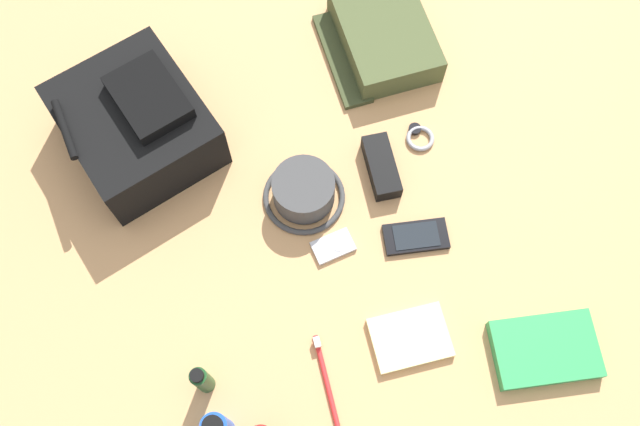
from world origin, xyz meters
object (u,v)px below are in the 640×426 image
(bucket_hat, at_px, (304,191))
(cell_phone, at_px, (416,237))
(backpack, at_px, (137,124))
(sunglasses_case, at_px, (381,167))
(shampoo_bottle, at_px, (202,380))
(toiletry_pouch, at_px, (382,36))
(notepad, at_px, (410,338))
(paperback_novel, at_px, (545,350))
(toothbrush, at_px, (326,378))
(wristwatch, at_px, (419,137))
(media_player, at_px, (332,247))

(bucket_hat, relative_size, cell_phone, 1.19)
(backpack, bearing_deg, sunglasses_case, -122.33)
(backpack, height_order, cell_phone, backpack)
(shampoo_bottle, bearing_deg, backpack, -6.36)
(backpack, xyz_separation_m, cell_phone, (-0.45, -0.44, -0.07))
(toiletry_pouch, height_order, notepad, toiletry_pouch)
(paperback_novel, relative_size, toothbrush, 1.24)
(backpack, bearing_deg, toiletry_pouch, -88.91)
(bucket_hat, height_order, wristwatch, bucket_hat)
(cell_phone, distance_m, media_player, 0.18)
(wristwatch, xyz_separation_m, sunglasses_case, (-0.04, 0.11, 0.01))
(backpack, bearing_deg, bucket_hat, -135.47)
(toothbrush, relative_size, sunglasses_case, 1.33)
(bucket_hat, bearing_deg, shampoo_bottle, 130.66)
(notepad, bearing_deg, sunglasses_case, -6.78)
(bucket_hat, height_order, media_player, bucket_hat)
(paperback_novel, height_order, cell_phone, paperback_novel)
(toothbrush, bearing_deg, wristwatch, -45.98)
(notepad, bearing_deg, bucket_hat, 21.07)
(shampoo_bottle, bearing_deg, notepad, -101.52)
(notepad, bearing_deg, media_player, 24.86)
(backpack, xyz_separation_m, sunglasses_case, (-0.28, -0.44, -0.05))
(toiletry_pouch, xyz_separation_m, cell_phone, (-0.46, 0.14, -0.03))
(bucket_hat, xyz_separation_m, media_player, (-0.13, -0.01, -0.03))
(backpack, relative_size, toothbrush, 1.88)
(toothbrush, relative_size, notepad, 1.24)
(backpack, relative_size, paperback_novel, 1.52)
(bucket_hat, xyz_separation_m, shampoo_bottle, (-0.28, 0.33, 0.03))
(paperback_novel, height_order, notepad, paperback_novel)
(toiletry_pouch, relative_size, media_player, 3.51)
(backpack, distance_m, sunglasses_case, 0.53)
(bucket_hat, distance_m, shampoo_bottle, 0.43)
(wristwatch, bearing_deg, sunglasses_case, 107.66)
(toiletry_pouch, bearing_deg, paperback_novel, 178.22)
(bucket_hat, distance_m, cell_phone, 0.25)
(cell_phone, relative_size, toothbrush, 0.79)
(cell_phone, bearing_deg, sunglasses_case, -0.38)
(shampoo_bottle, distance_m, sunglasses_case, 0.57)
(shampoo_bottle, distance_m, toothbrush, 0.23)
(notepad, relative_size, sunglasses_case, 1.07)
(toiletry_pouch, bearing_deg, wristwatch, 172.92)
(shampoo_bottle, height_order, cell_phone, shampoo_bottle)
(sunglasses_case, bearing_deg, toothbrush, 152.33)
(backpack, bearing_deg, shampoo_bottle, 173.64)
(toiletry_pouch, bearing_deg, bucket_hat, 131.25)
(paperback_novel, height_order, media_player, paperback_novel)
(paperback_novel, xyz_separation_m, toothbrush, (0.13, 0.41, -0.01))
(paperback_novel, bearing_deg, toiletry_pouch, -1.78)
(shampoo_bottle, relative_size, cell_phone, 0.85)
(media_player, relative_size, toothbrush, 0.45)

